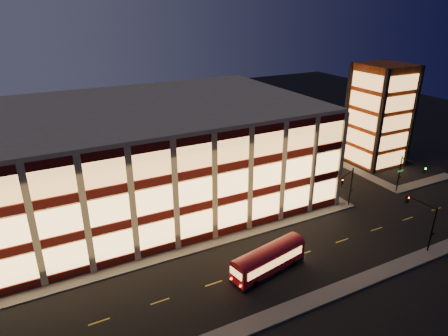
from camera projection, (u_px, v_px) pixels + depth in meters
ground at (207, 250)px, 48.34m from camera, size 200.00×200.00×0.00m
sidewalk_office_south at (181, 252)px, 47.86m from camera, size 54.00×2.00×0.15m
sidewalk_office_east at (282, 168)px, 72.02m from camera, size 2.00×30.00×0.15m
sidewalk_tower_south at (423, 183)px, 66.12m from camera, size 14.00×2.00×0.15m
sidewalk_tower_west at (329, 158)px, 76.69m from camera, size 2.00×30.00×0.15m
sidewalk_near at (265, 319)px, 37.66m from camera, size 100.00×2.00×0.15m
office_building at (139, 154)px, 58.18m from camera, size 50.45×30.45×14.50m
stair_tower at (379, 115)px, 71.65m from camera, size 8.60×8.60×18.00m
traffic_signal_far at (348, 183)px, 56.39m from camera, size 3.79×1.87×6.00m
traffic_signal_right at (408, 171)px, 60.48m from camera, size 1.20×4.37×6.00m
traffic_signal_near at (423, 216)px, 47.70m from camera, size 0.32×4.45×6.00m
trolley_bus at (268, 258)px, 43.80m from camera, size 9.56×4.08×3.15m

